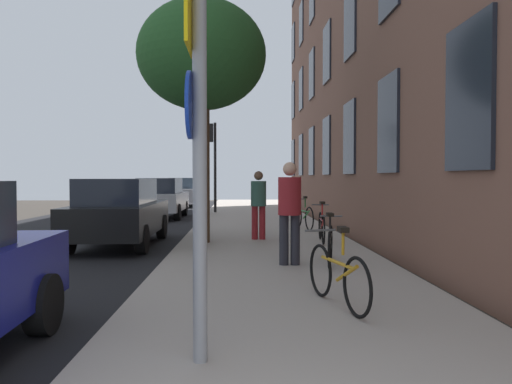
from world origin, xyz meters
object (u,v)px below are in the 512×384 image
sign_post (197,134)px  bicycle_4 (290,211)px  bicycle_0 (338,275)px  bicycle_2 (322,226)px  pedestrian_0 (290,206)px  traffic_light (213,151)px  car_1 (119,211)px  car_2 (161,198)px  tree_near (202,57)px  bicycle_1 (330,244)px  pedestrian_1 (259,200)px  car_3 (184,192)px  bicycle_3 (303,216)px

sign_post → bicycle_4: 14.02m
bicycle_0 → bicycle_2: 6.05m
bicycle_4 → pedestrian_0: bearing=-95.8°
sign_post → traffic_light: (-0.79, 18.21, 0.79)m
sign_post → car_1: sign_post is taller
car_1 → car_2: size_ratio=1.10×
sign_post → bicycle_0: bearing=49.1°
tree_near → car_1: (-2.00, 0.22, -3.65)m
tree_near → bicycle_1: tree_near is taller
traffic_light → bicycle_0: 16.77m
bicycle_2 → bicycle_4: size_ratio=0.99×
tree_near → bicycle_2: tree_near is taller
car_2 → bicycle_1: bearing=-67.6°
pedestrian_1 → car_2: 8.84m
bicycle_0 → pedestrian_1: 6.64m
pedestrian_0 → bicycle_1: bearing=9.0°
car_2 → car_3: (0.02, 8.33, 0.00)m
bicycle_1 → car_2: (-4.80, 11.62, 0.36)m
bicycle_2 → car_3: car_3 is taller
tree_near → pedestrian_1: size_ratio=3.37×
tree_near → pedestrian_1: bearing=20.7°
bicycle_3 → car_2: bearing=132.1°
bicycle_1 → bicycle_2: size_ratio=1.01×
bicycle_1 → car_3: bearing=103.5°
bicycle_0 → car_1: size_ratio=0.38×
bicycle_3 → car_3: bearing=109.9°
bicycle_2 → pedestrian_0: size_ratio=0.91×
traffic_light → bicycle_4: size_ratio=2.37×
traffic_light → pedestrian_1: 10.15m
sign_post → bicycle_3: (2.27, 10.76, -1.52)m
bicycle_3 → pedestrian_0: (-1.03, -6.12, 0.65)m
bicycle_2 → car_1: size_ratio=0.38×
car_1 → tree_near: bearing=-6.2°
sign_post → bicycle_2: size_ratio=1.97×
pedestrian_0 → car_3: bearing=101.4°
traffic_light → pedestrian_1: bearing=-80.6°
car_1 → bicycle_3: bearing=29.5°
bicycle_3 → car_3: (-5.06, 13.95, 0.33)m
bicycle_1 → traffic_light: bearing=101.7°
pedestrian_1 → car_3: (-3.63, 16.37, -0.25)m
pedestrian_0 → pedestrian_1: bearing=96.2°
traffic_light → bicycle_0: (2.32, -16.45, -2.32)m
sign_post → traffic_light: bearing=92.5°
bicycle_0 → traffic_light: bearing=98.0°
sign_post → car_2: 16.67m
traffic_light → car_1: bearing=-99.7°
pedestrian_0 → bicycle_2: bearing=70.8°
tree_near → bicycle_1: 5.64m
bicycle_3 → pedestrian_1: pedestrian_1 is taller
bicycle_2 → bicycle_4: (-0.16, 6.00, -0.02)m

